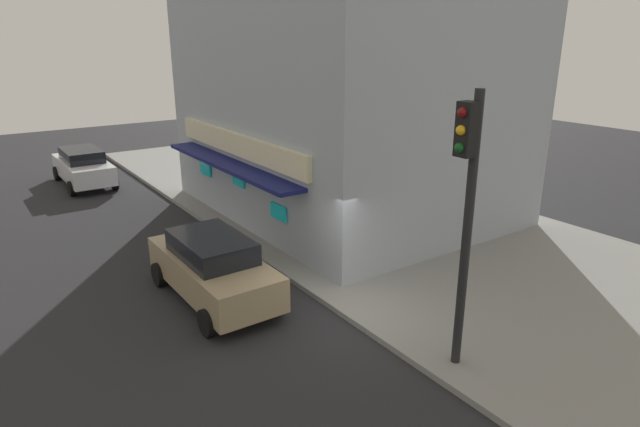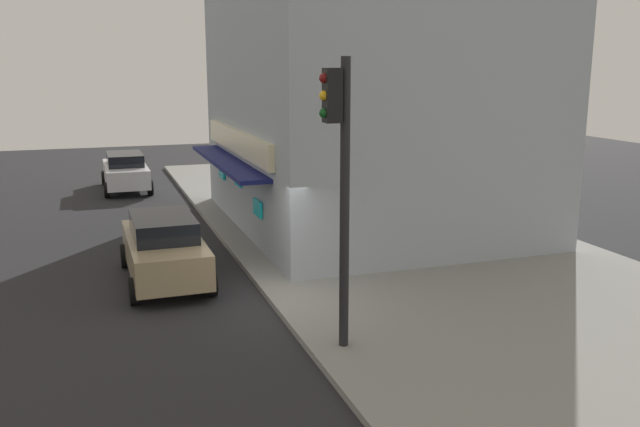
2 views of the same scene
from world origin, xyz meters
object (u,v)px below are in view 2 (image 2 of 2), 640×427
Objects in this scene: traffic_light at (340,167)px; fire_hydrant at (256,227)px; pedestrian at (284,222)px; parked_car_tan at (164,248)px; trash_can at (250,190)px; parked_car_white at (126,171)px.

fire_hydrant is (-8.09, 0.36, -3.00)m from traffic_light.
pedestrian is at bearing 172.91° from traffic_light.
pedestrian reaches higher than parked_car_tan.
trash_can is 0.20× the size of parked_car_white.
fire_hydrant reaches higher than trash_can.
parked_car_white is at bearing -163.81° from fire_hydrant.
parked_car_white is at bearing -163.65° from pedestrian.
fire_hydrant is 0.20× the size of parked_car_tan.
parked_car_tan is (13.46, 0.18, 0.03)m from parked_car_white.
parked_car_tan is at bearing -26.23° from trash_can.
fire_hydrant is at bearing 177.43° from traffic_light.
parked_car_tan reaches higher than parked_car_white.
pedestrian reaches higher than parked_car_white.
pedestrian is 0.36× the size of parked_car_white.
trash_can is (-14.10, 1.58, -2.99)m from traffic_light.
traffic_light reaches higher than trash_can.
traffic_light is 19.42m from parked_car_white.
traffic_light is at bearing -2.57° from fire_hydrant.
parked_car_tan is at bearing 0.77° from parked_car_white.
traffic_light is 5.93× the size of fire_hydrant.
parked_car_tan reaches higher than fire_hydrant.
traffic_light reaches higher than parked_car_tan.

